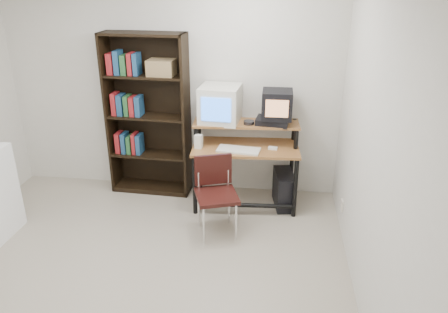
# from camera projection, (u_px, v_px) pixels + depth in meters

# --- Properties ---
(floor) EXTENTS (4.00, 4.00, 0.01)m
(floor) POSITION_uv_depth(u_px,v_px,m) (126.00, 285.00, 3.88)
(floor) COLOR #ADA28F
(floor) RESTS_ON ground
(back_wall) EXTENTS (4.00, 0.01, 2.60)m
(back_wall) POSITION_uv_depth(u_px,v_px,m) (172.00, 87.00, 5.19)
(back_wall) COLOR silver
(back_wall) RESTS_ON floor
(right_wall) EXTENTS (0.01, 4.00, 2.60)m
(right_wall) POSITION_uv_depth(u_px,v_px,m) (378.00, 162.00, 3.14)
(right_wall) COLOR silver
(right_wall) RESTS_ON floor
(computer_desk) EXTENTS (1.24, 0.67, 0.98)m
(computer_desk) POSITION_uv_depth(u_px,v_px,m) (246.00, 150.00, 4.98)
(computer_desk) COLOR #966131
(computer_desk) RESTS_ON floor
(crt_monitor) EXTENTS (0.47, 0.48, 0.42)m
(crt_monitor) POSITION_uv_depth(u_px,v_px,m) (220.00, 104.00, 4.94)
(crt_monitor) COLOR silver
(crt_monitor) RESTS_ON computer_desk
(vcr) EXTENTS (0.39, 0.30, 0.08)m
(vcr) POSITION_uv_depth(u_px,v_px,m) (272.00, 121.00, 4.91)
(vcr) COLOR black
(vcr) RESTS_ON computer_desk
(crt_tv) EXTENTS (0.33, 0.33, 0.31)m
(crt_tv) POSITION_uv_depth(u_px,v_px,m) (277.00, 104.00, 4.83)
(crt_tv) COLOR black
(crt_tv) RESTS_ON vcr
(cd_spindle) EXTENTS (0.15, 0.15, 0.05)m
(cd_spindle) POSITION_uv_depth(u_px,v_px,m) (249.00, 123.00, 4.90)
(cd_spindle) COLOR #26262B
(cd_spindle) RESTS_ON computer_desk
(keyboard) EXTENTS (0.49, 0.27, 0.03)m
(keyboard) POSITION_uv_depth(u_px,v_px,m) (239.00, 151.00, 4.83)
(keyboard) COLOR silver
(keyboard) RESTS_ON computer_desk
(mousepad) EXTENTS (0.24, 0.21, 0.01)m
(mousepad) POSITION_uv_depth(u_px,v_px,m) (272.00, 150.00, 4.87)
(mousepad) COLOR black
(mousepad) RESTS_ON computer_desk
(mouse) EXTENTS (0.11, 0.07, 0.03)m
(mouse) POSITION_uv_depth(u_px,v_px,m) (273.00, 149.00, 4.87)
(mouse) COLOR white
(mouse) RESTS_ON mousepad
(desk_speaker) EXTENTS (0.09, 0.09, 0.17)m
(desk_speaker) POSITION_uv_depth(u_px,v_px,m) (199.00, 142.00, 4.88)
(desk_speaker) COLOR silver
(desk_speaker) RESTS_ON computer_desk
(pc_tower) EXTENTS (0.27, 0.48, 0.42)m
(pc_tower) POSITION_uv_depth(u_px,v_px,m) (284.00, 189.00, 5.12)
(pc_tower) COLOR black
(pc_tower) RESTS_ON floor
(school_chair) EXTENTS (0.52, 0.52, 0.82)m
(school_chair) POSITION_uv_depth(u_px,v_px,m) (215.00, 187.00, 4.51)
(school_chair) COLOR black
(school_chair) RESTS_ON floor
(bookshelf) EXTENTS (0.99, 0.37, 1.95)m
(bookshelf) POSITION_uv_depth(u_px,v_px,m) (148.00, 114.00, 5.22)
(bookshelf) COLOR black
(bookshelf) RESTS_ON floor
(wall_outlet) EXTENTS (0.02, 0.08, 0.12)m
(wall_outlet) POSITION_uv_depth(u_px,v_px,m) (342.00, 205.00, 4.59)
(wall_outlet) COLOR beige
(wall_outlet) RESTS_ON right_wall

